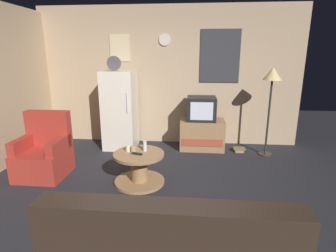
# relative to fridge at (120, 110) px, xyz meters

# --- Properties ---
(ground_plane) EXTENTS (12.00, 12.00, 0.00)m
(ground_plane) POSITION_rel_fridge_xyz_m (0.90, -1.98, -0.75)
(ground_plane) COLOR #232328
(wall_with_art) EXTENTS (5.20, 0.12, 2.71)m
(wall_with_art) POSITION_rel_fridge_xyz_m (0.90, 0.47, 0.61)
(wall_with_art) COLOR tan
(wall_with_art) RESTS_ON ground_plane
(fridge) EXTENTS (0.60, 0.62, 1.77)m
(fridge) POSITION_rel_fridge_xyz_m (0.00, 0.00, 0.00)
(fridge) COLOR silver
(fridge) RESTS_ON ground_plane
(tv_stand) EXTENTS (0.84, 0.53, 0.58)m
(tv_stand) POSITION_rel_fridge_xyz_m (1.60, 0.06, -0.46)
(tv_stand) COLOR #9E754C
(tv_stand) RESTS_ON ground_plane
(crt_tv) EXTENTS (0.54, 0.51, 0.44)m
(crt_tv) POSITION_rel_fridge_xyz_m (1.57, 0.06, 0.05)
(crt_tv) COLOR black
(crt_tv) RESTS_ON tv_stand
(standing_lamp) EXTENTS (0.32, 0.32, 1.59)m
(standing_lamp) POSITION_rel_fridge_xyz_m (2.76, -0.17, 0.60)
(standing_lamp) COLOR #332D28
(standing_lamp) RESTS_ON ground_plane
(coffee_table) EXTENTS (0.72, 0.72, 0.46)m
(coffee_table) POSITION_rel_fridge_xyz_m (0.66, -1.49, -0.53)
(coffee_table) COLOR #9E754C
(coffee_table) RESTS_ON ground_plane
(wine_glass) EXTENTS (0.05, 0.05, 0.15)m
(wine_glass) POSITION_rel_fridge_xyz_m (0.73, -1.40, -0.22)
(wine_glass) COLOR silver
(wine_glass) RESTS_ON coffee_table
(mug_ceramic_white) EXTENTS (0.08, 0.08, 0.09)m
(mug_ceramic_white) POSITION_rel_fridge_xyz_m (0.50, -1.44, -0.25)
(mug_ceramic_white) COLOR silver
(mug_ceramic_white) RESTS_ON coffee_table
(mug_ceramic_tan) EXTENTS (0.08, 0.08, 0.09)m
(mug_ceramic_tan) POSITION_rel_fridge_xyz_m (0.58, -1.48, -0.25)
(mug_ceramic_tan) COLOR tan
(mug_ceramic_tan) RESTS_ON coffee_table
(remote_control) EXTENTS (0.16, 0.08, 0.02)m
(remote_control) POSITION_rel_fridge_xyz_m (0.65, -1.55, -0.29)
(remote_control) COLOR black
(remote_control) RESTS_ON coffee_table
(armchair) EXTENTS (0.68, 0.68, 0.96)m
(armchair) POSITION_rel_fridge_xyz_m (-0.84, -1.35, -0.42)
(armchair) COLOR #A52D23
(armchair) RESTS_ON ground_plane
(book_stack) EXTENTS (0.21, 0.17, 0.08)m
(book_stack) POSITION_rel_fridge_xyz_m (2.31, -0.06, -0.72)
(book_stack) COLOR #BE6C62
(book_stack) RESTS_ON ground_plane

